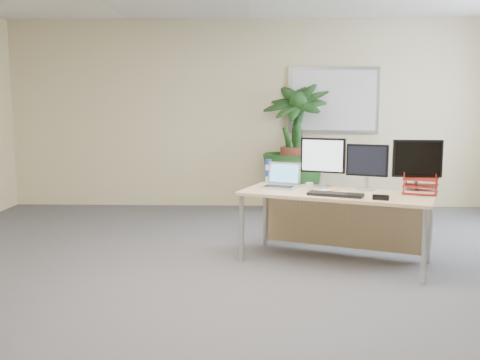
{
  "coord_description": "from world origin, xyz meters",
  "views": [
    {
      "loc": [
        0.1,
        -3.81,
        1.5
      ],
      "look_at": [
        -0.03,
        0.35,
        0.91
      ],
      "focal_mm": 40.0,
      "sensor_mm": 36.0,
      "label": 1
    }
  ],
  "objects_px": {
    "monitor_left": "(323,159)",
    "laptop": "(281,181)",
    "desk": "(338,205)",
    "monitor_right": "(367,164)",
    "floor_plant": "(294,158)"
  },
  "relations": [
    {
      "from": "floor_plant",
      "to": "laptop",
      "type": "xyz_separation_m",
      "value": [
        -0.28,
        -2.23,
        -0.01
      ]
    },
    {
      "from": "floor_plant",
      "to": "monitor_left",
      "type": "xyz_separation_m",
      "value": [
        0.12,
        -2.25,
        0.21
      ]
    },
    {
      "from": "monitor_right",
      "to": "laptop",
      "type": "relative_size",
      "value": 1.05
    },
    {
      "from": "monitor_left",
      "to": "floor_plant",
      "type": "bearing_deg",
      "value": 93.07
    },
    {
      "from": "desk",
      "to": "floor_plant",
      "type": "bearing_deg",
      "value": 95.87
    },
    {
      "from": "desk",
      "to": "laptop",
      "type": "height_order",
      "value": "laptop"
    },
    {
      "from": "floor_plant",
      "to": "laptop",
      "type": "height_order",
      "value": "floor_plant"
    },
    {
      "from": "laptop",
      "to": "desk",
      "type": "bearing_deg",
      "value": -21.64
    },
    {
      "from": "monitor_left",
      "to": "laptop",
      "type": "distance_m",
      "value": 0.46
    },
    {
      "from": "desk",
      "to": "monitor_left",
      "type": "relative_size",
      "value": 3.87
    },
    {
      "from": "monitor_left",
      "to": "monitor_right",
      "type": "relative_size",
      "value": 1.12
    },
    {
      "from": "monitor_right",
      "to": "floor_plant",
      "type": "bearing_deg",
      "value": 102.53
    },
    {
      "from": "desk",
      "to": "floor_plant",
      "type": "xyz_separation_m",
      "value": [
        -0.25,
        2.44,
        0.21
      ]
    },
    {
      "from": "floor_plant",
      "to": "monitor_left",
      "type": "distance_m",
      "value": 2.26
    },
    {
      "from": "desk",
      "to": "laptop",
      "type": "distance_m",
      "value": 0.61
    }
  ]
}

